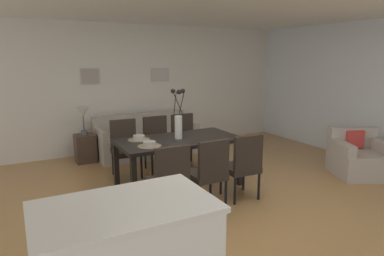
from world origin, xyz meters
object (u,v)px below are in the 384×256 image
(side_table, at_px, (85,148))
(table_lamp, at_px, (83,115))
(framed_picture_center, at_px, (160,75))
(centerpiece_vase, at_px, (178,120))
(dining_chair_near_left, at_px, (169,178))
(dining_table, at_px, (179,144))
(armchair, at_px, (359,158))
(dining_chair_near_right, at_px, (125,145))
(dining_chair_far_right, at_px, (157,141))
(bowl_near_left, at_px, (149,143))
(dining_chair_far_left, at_px, (209,170))
(framed_picture_left, at_px, (90,76))
(bowl_near_right, at_px, (139,137))
(sofa, at_px, (146,140))
(dining_chair_mid_left, at_px, (243,163))
(dining_chair_mid_right, at_px, (185,137))

(side_table, distance_m, table_lamp, 0.63)
(framed_picture_center, bearing_deg, centerpiece_vase, -107.11)
(dining_chair_near_left, relative_size, framed_picture_center, 2.26)
(dining_chair_near_left, height_order, centerpiece_vase, centerpiece_vase)
(dining_table, height_order, armchair, armchair)
(dining_chair_near_right, height_order, dining_chair_far_right, same)
(dining_table, xyz_separation_m, bowl_near_left, (-0.54, -0.21, 0.12))
(side_table, bearing_deg, centerpiece_vase, -62.57)
(dining_table, bearing_deg, framed_picture_center, 72.88)
(dining_chair_far_left, distance_m, framed_picture_left, 3.51)
(framed_picture_center, bearing_deg, bowl_near_left, -116.14)
(table_lamp, bearing_deg, centerpiece_vase, -62.57)
(dining_chair_near_right, height_order, armchair, dining_chair_near_right)
(bowl_near_right, relative_size, framed_picture_center, 0.42)
(dining_chair_far_right, height_order, side_table, dining_chair_far_right)
(dining_chair_far_right, distance_m, sofa, 1.04)
(dining_table, height_order, side_table, dining_table)
(dining_chair_near_right, relative_size, dining_chair_far_right, 1.00)
(dining_chair_near_left, bearing_deg, dining_chair_far_left, 2.21)
(centerpiece_vase, bearing_deg, framed_picture_center, 72.89)
(bowl_near_left, bearing_deg, centerpiece_vase, 21.27)
(dining_chair_near_left, bearing_deg, table_lamp, 98.94)
(dining_chair_mid_left, xyz_separation_m, table_lamp, (-1.56, 2.78, 0.38))
(dining_chair_far_right, bearing_deg, dining_chair_near_right, -175.25)
(framed_picture_left, bearing_deg, armchair, -42.86)
(dining_chair_near_left, xyz_separation_m, sofa, (0.74, 2.78, -0.23))
(dining_chair_mid_right, xyz_separation_m, armchair, (2.30, -1.85, -0.23))
(dining_chair_near_left, xyz_separation_m, bowl_near_left, (0.02, 0.68, 0.27))
(bowl_near_right, bearing_deg, dining_chair_mid_right, 31.97)
(dining_chair_near_right, height_order, dining_chair_mid_left, same)
(sofa, bearing_deg, armchair, -46.70)
(dining_chair_mid_right, distance_m, framed_picture_left, 2.24)
(dining_table, relative_size, dining_chair_mid_left, 1.96)
(dining_chair_near_left, bearing_deg, dining_chair_mid_left, 1.96)
(dining_table, distance_m, dining_chair_mid_left, 1.03)
(centerpiece_vase, distance_m, side_table, 2.30)
(bowl_near_right, distance_m, framed_picture_center, 2.65)
(dining_table, bearing_deg, dining_chair_far_left, -89.57)
(dining_table, xyz_separation_m, dining_chair_far_right, (0.03, 0.90, -0.15))
(dining_chair_mid_left, distance_m, framed_picture_center, 3.41)
(framed_picture_left, bearing_deg, dining_chair_near_right, -83.48)
(dining_chair_mid_left, xyz_separation_m, framed_picture_left, (-1.30, 3.24, 1.05))
(armchair, bearing_deg, dining_table, 161.70)
(dining_chair_far_left, height_order, framed_picture_left, framed_picture_left)
(centerpiece_vase, xyz_separation_m, sofa, (0.19, 1.89, -0.74))
(dining_chair_near_right, distance_m, dining_chair_mid_right, 1.13)
(dining_chair_far_left, bearing_deg, armchair, -1.62)
(dining_table, height_order, dining_chair_near_right, dining_chair_near_right)
(sofa, xyz_separation_m, framed_picture_center, (0.55, 0.50, 1.28))
(side_table, bearing_deg, framed_picture_left, 60.34)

